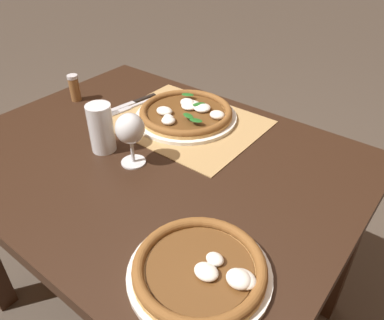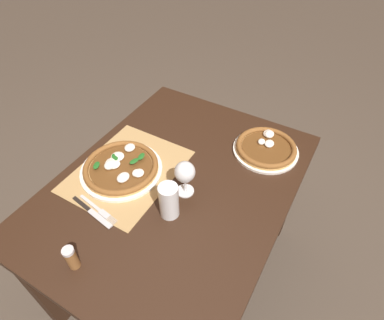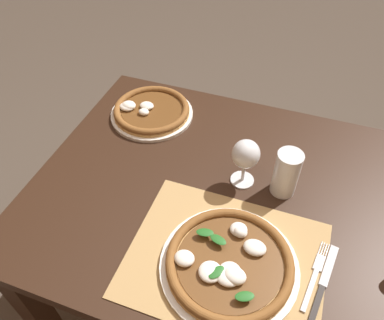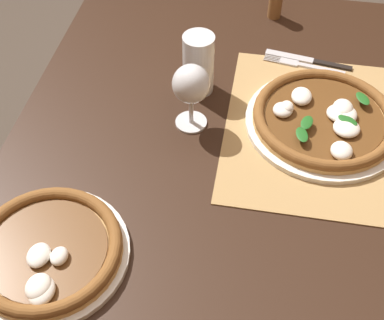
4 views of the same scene
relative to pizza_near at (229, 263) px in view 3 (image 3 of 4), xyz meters
The scene contains 9 objects.
ground_plane 0.80m from the pizza_near, 103.68° to the left, with size 24.00×24.00×0.00m, color #473D33.
dining_table 0.27m from the pizza_near, 103.68° to the left, with size 1.16×0.89×0.74m.
paper_placemat 0.03m from the pizza_near, 123.80° to the left, with size 0.48×0.38×0.00m, color #A88451.
pizza_near is the anchor object (origin of this frame).
pizza_far 0.64m from the pizza_near, 131.27° to the left, with size 0.29×0.29×0.05m.
wine_glass 0.30m from the pizza_near, 97.73° to the left, with size 0.08×0.08×0.16m.
pint_glass 0.31m from the pizza_near, 74.74° to the left, with size 0.07×0.07×0.15m.
fork 0.21m from the pizza_near, 13.78° to the left, with size 0.05×0.20×0.00m.
knife 0.23m from the pizza_near, ahead, with size 0.05×0.21×0.01m.
Camera 3 is at (0.12, -0.68, 1.58)m, focal length 35.00 mm.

